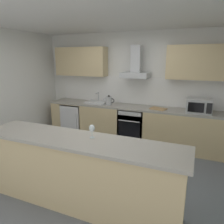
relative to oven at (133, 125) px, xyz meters
The scene contains 15 objects.
ground 1.66m from the oven, 91.80° to the right, with size 5.79×4.88×0.02m, color slate.
ceiling 2.68m from the oven, 91.80° to the right, with size 5.79×4.88×0.02m, color white.
wall_back 0.93m from the oven, 97.04° to the left, with size 5.79×0.12×2.60m, color white.
backsplash_tile 0.84m from the oven, 98.54° to the left, with size 4.07×0.02×0.66m, color white.
counter_back 0.06m from the oven, 152.33° to the left, with size 4.22×0.60×0.90m.
counter_island 2.40m from the oven, 90.46° to the right, with size 2.84×0.64×0.98m.
upper_cabinets 1.46m from the oven, 105.89° to the left, with size 4.16×0.32×0.70m.
oven is the anchor object (origin of this frame).
refrigerator 1.59m from the oven, behind, with size 0.58×0.60×0.85m.
microwave 1.53m from the oven, ahead, with size 0.50×0.38×0.30m.
sink 1.07m from the oven, behind, with size 0.50×0.40×0.26m.
kettle 0.82m from the oven, behind, with size 0.29×0.15×0.24m.
range_hood 1.33m from the oven, 90.00° to the left, with size 0.62×0.45×0.72m.
wine_glass 2.39m from the oven, 86.53° to the right, with size 0.08×0.08×0.18m.
chopping_board 0.74m from the oven, ahead, with size 0.34×0.22×0.02m, color tan.
Camera 1 is at (1.42, -2.98, 1.99)m, focal length 33.61 mm.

